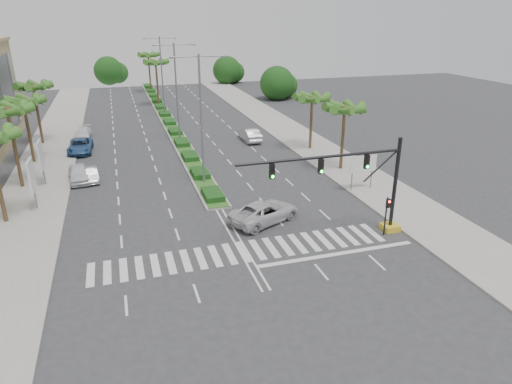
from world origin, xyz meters
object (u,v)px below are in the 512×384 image
car_parked_b (90,175)px  car_parked_d (83,133)px  car_crossing (265,212)px  car_right (250,135)px  car_parked_c (80,146)px  car_parked_a (79,174)px

car_parked_b → car_parked_d: (-1.37, 17.40, 0.04)m
car_parked_b → car_crossing: car_crossing is taller
car_parked_b → car_crossing: size_ratio=0.65×
car_crossing → car_right: car_right is taller
car_parked_b → car_parked_c: 10.65m
car_parked_d → car_crossing: size_ratio=0.79×
car_parked_b → car_right: size_ratio=0.77×
car_parked_a → car_parked_c: (-0.33, 10.43, -0.01)m
car_parked_c → car_parked_d: bearing=92.3°
car_parked_d → car_right: bearing=-15.0°
car_parked_c → car_crossing: 28.56m
car_parked_a → car_crossing: bearing=-50.8°
car_crossing → car_parked_a: bearing=21.4°
car_crossing → car_right: 24.24m
car_parked_c → car_right: bearing=-0.3°
car_parked_b → car_right: bearing=19.1°
car_right → car_parked_c: bearing=-4.0°
car_parked_d → car_right: size_ratio=0.94×
car_parked_a → car_right: bearing=18.8°
car_parked_a → car_parked_b: (1.04, -0.13, -0.16)m
car_parked_d → car_parked_a: bearing=-83.2°
car_crossing → car_parked_c: bearing=6.7°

